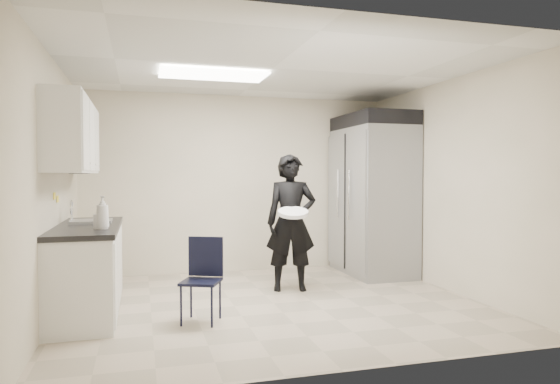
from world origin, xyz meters
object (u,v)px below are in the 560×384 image
object	(u,v)px
man_tuxedo	(291,222)
commercial_fridge	(373,201)
lower_counter	(88,271)
folding_chair	(201,282)

from	to	relation	value
man_tuxedo	commercial_fridge	bearing A→B (deg)	37.11
man_tuxedo	lower_counter	bearing A→B (deg)	-159.61
lower_counter	commercial_fridge	bearing A→B (deg)	15.88
folding_chair	man_tuxedo	bearing A→B (deg)	64.43
folding_chair	man_tuxedo	world-z (taller)	man_tuxedo
commercial_fridge	man_tuxedo	world-z (taller)	commercial_fridge
commercial_fridge	folding_chair	bearing A→B (deg)	-146.66
lower_counter	man_tuxedo	distance (m)	2.39
lower_counter	folding_chair	xyz separation A→B (m)	(1.09, -0.69, -0.03)
lower_counter	man_tuxedo	xyz separation A→B (m)	(2.33, 0.37, 0.41)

